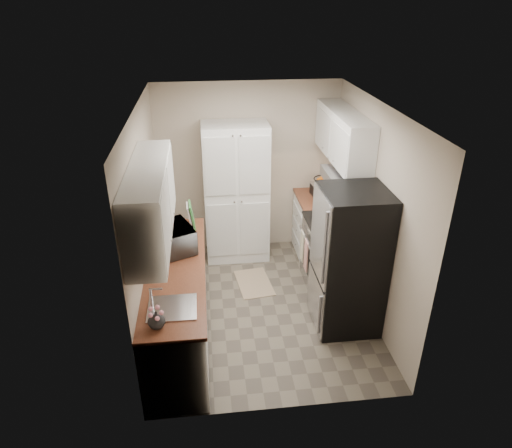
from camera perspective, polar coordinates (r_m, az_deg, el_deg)
name	(u,v)px	position (r m, az deg, el deg)	size (l,w,h in m)	color
ground	(262,306)	(5.87, 0.70, -10.18)	(3.20, 3.20, 0.00)	#665B4C
room_shell	(261,187)	(5.04, 0.62, 4.63)	(2.64, 3.24, 2.52)	#BBAC97
pantry_cabinet	(236,193)	(6.48, -2.48, 3.86)	(0.90, 0.55, 2.00)	white
base_cabinet_left	(179,304)	(5.24, -9.61, -9.79)	(0.60, 2.30, 0.88)	white
countertop_left	(176,269)	(4.98, -10.02, -5.54)	(0.63, 2.33, 0.04)	brown
base_cabinet_right	(318,228)	(6.79, 7.75, -0.48)	(0.60, 0.80, 0.88)	white
countertop_right	(320,199)	(6.60, 8.00, 3.07)	(0.63, 0.83, 0.04)	brown
electric_range	(331,253)	(6.10, 9.40, -3.61)	(0.71, 0.78, 1.13)	#B7B7BC
refrigerator	(349,261)	(5.25, 11.61, -4.53)	(0.70, 0.72, 1.70)	#B7B7BC
microwave	(175,238)	(5.24, -10.05, -1.71)	(0.53, 0.36, 0.29)	#B7B8BC
wine_bottle	(169,218)	(5.66, -10.87, 0.75)	(0.08, 0.08, 0.33)	black
flower_vase	(156,320)	(4.15, -12.35, -11.61)	(0.15, 0.15, 0.16)	beige
cutting_board	(192,215)	(5.71, -7.98, 1.11)	(0.02, 0.25, 0.32)	green
toaster_oven	(322,191)	(6.59, 8.23, 4.13)	(0.26, 0.33, 0.19)	#BABABF
fruit_basket	(324,180)	(6.56, 8.51, 5.50)	(0.30, 0.30, 0.13)	orange
kitchen_mat	(254,283)	(6.27, -0.25, -7.37)	(0.43, 0.69, 0.01)	tan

